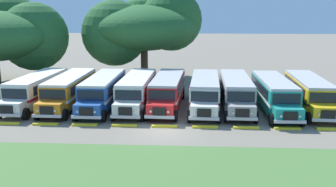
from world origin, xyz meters
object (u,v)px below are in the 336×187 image
(parked_bus_slot_4, at_px, (168,90))
(broad_shade_tree, at_px, (144,26))
(parked_bus_slot_8, at_px, (309,92))
(parked_bus_slot_7, at_px, (274,93))
(parked_bus_slot_2, at_px, (103,90))
(parked_bus_slot_6, at_px, (236,91))
(parked_bus_slot_1, at_px, (70,89))
(parked_bus_slot_3, at_px, (137,90))
(parked_bus_slot_5, at_px, (205,91))
(parked_bus_slot_0, at_px, (37,89))

(parked_bus_slot_4, distance_m, broad_shade_tree, 15.56)
(parked_bus_slot_8, xyz_separation_m, broad_shade_tree, (-16.79, 14.25, 5.18))
(parked_bus_slot_7, distance_m, broad_shade_tree, 20.73)
(parked_bus_slot_4, distance_m, parked_bus_slot_7, 9.69)
(parked_bus_slot_2, bearing_deg, parked_bus_slot_6, 91.93)
(parked_bus_slot_1, relative_size, parked_bus_slot_4, 1.00)
(parked_bus_slot_2, xyz_separation_m, broad_shade_tree, (2.17, 14.51, 5.18))
(parked_bus_slot_3, distance_m, parked_bus_slot_8, 15.81)
(parked_bus_slot_5, relative_size, broad_shade_tree, 0.73)
(parked_bus_slot_1, bearing_deg, parked_bus_slot_6, 91.38)
(parked_bus_slot_1, xyz_separation_m, broad_shade_tree, (5.39, 14.36, 5.18))
(parked_bus_slot_3, height_order, parked_bus_slot_8, same)
(parked_bus_slot_8, bearing_deg, parked_bus_slot_3, -87.87)
(parked_bus_slot_3, bearing_deg, parked_bus_slot_5, 90.26)
(parked_bus_slot_4, bearing_deg, parked_bus_slot_6, 92.34)
(parked_bus_slot_8, bearing_deg, parked_bus_slot_7, -77.61)
(parked_bus_slot_0, distance_m, parked_bus_slot_6, 18.70)
(parked_bus_slot_3, relative_size, broad_shade_tree, 0.72)
(broad_shade_tree, bearing_deg, parked_bus_slot_7, -47.67)
(parked_bus_slot_7, xyz_separation_m, broad_shade_tree, (-13.52, 14.84, 5.18))
(parked_bus_slot_6, bearing_deg, broad_shade_tree, -143.14)
(parked_bus_slot_2, xyz_separation_m, parked_bus_slot_4, (6.03, 0.36, 0.00))
(parked_bus_slot_0, relative_size, parked_bus_slot_6, 1.00)
(parked_bus_slot_2, xyz_separation_m, parked_bus_slot_8, (18.96, 0.26, 0.00))
(parked_bus_slot_7, height_order, parked_bus_slot_8, same)
(parked_bus_slot_2, height_order, parked_bus_slot_3, same)
(parked_bus_slot_1, distance_m, parked_bus_slot_7, 18.91)
(parked_bus_slot_8, height_order, broad_shade_tree, broad_shade_tree)
(parked_bus_slot_4, bearing_deg, parked_bus_slot_3, -85.09)
(parked_bus_slot_1, height_order, parked_bus_slot_3, same)
(parked_bus_slot_5, bearing_deg, parked_bus_slot_4, -91.08)
(parked_bus_slot_0, xyz_separation_m, parked_bus_slot_8, (25.33, 0.05, 0.00))
(parked_bus_slot_2, distance_m, parked_bus_slot_5, 9.49)
(parked_bus_slot_4, xyz_separation_m, parked_bus_slot_7, (9.66, -0.69, 0.00))
(parked_bus_slot_2, bearing_deg, parked_bus_slot_4, 94.07)
(parked_bus_slot_5, xyz_separation_m, broad_shade_tree, (-7.32, 14.38, 5.18))
(parked_bus_slot_2, bearing_deg, parked_bus_slot_5, 91.46)
(parked_bus_slot_1, distance_m, broad_shade_tree, 16.19)
(parked_bus_slot_0, bearing_deg, parked_bus_slot_6, 93.03)
(parked_bus_slot_1, bearing_deg, parked_bus_slot_8, 91.23)
(parked_bus_slot_4, bearing_deg, parked_bus_slot_5, 89.38)
(parked_bus_slot_1, height_order, parked_bus_slot_2, same)
(parked_bus_slot_1, xyz_separation_m, parked_bus_slot_6, (15.56, 0.12, 0.00))
(parked_bus_slot_0, height_order, parked_bus_slot_1, same)
(parked_bus_slot_1, relative_size, parked_bus_slot_8, 1.00)
(parked_bus_slot_4, height_order, parked_bus_slot_6, same)
(parked_bus_slot_0, height_order, parked_bus_slot_5, same)
(parked_bus_slot_3, relative_size, parked_bus_slot_5, 1.00)
(parked_bus_slot_0, height_order, broad_shade_tree, broad_shade_tree)
(parked_bus_slot_1, height_order, parked_bus_slot_8, same)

